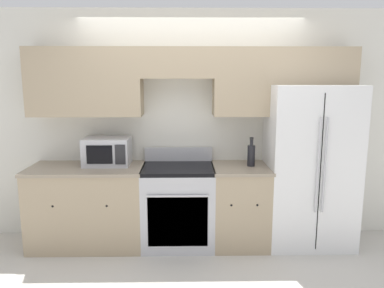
{
  "coord_description": "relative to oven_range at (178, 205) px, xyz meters",
  "views": [
    {
      "loc": [
        -0.07,
        -3.65,
        1.87
      ],
      "look_at": [
        0.0,
        0.31,
        1.14
      ],
      "focal_mm": 35.0,
      "sensor_mm": 36.0,
      "label": 1
    }
  ],
  "objects": [
    {
      "name": "microwave",
      "position": [
        -0.78,
        0.11,
        0.59
      ],
      "size": [
        0.5,
        0.37,
        0.3
      ],
      "color": "#B7B7BC",
      "rests_on": "lower_cabinets_left"
    },
    {
      "name": "refrigerator",
      "position": [
        1.45,
        0.06,
        0.43
      ],
      "size": [
        0.93,
        0.78,
        1.77
      ],
      "color": "white",
      "rests_on": "ground_plane"
    },
    {
      "name": "bottle",
      "position": [
        0.8,
        0.02,
        0.57
      ],
      "size": [
        0.08,
        0.08,
        0.32
      ],
      "color": "black",
      "rests_on": "lower_cabinets_right"
    },
    {
      "name": "ground_plane",
      "position": [
        0.15,
        -0.31,
        -0.45
      ],
      "size": [
        12.0,
        12.0,
        0.0
      ],
      "primitive_type": "plane",
      "color": "beige"
    },
    {
      "name": "oven_range",
      "position": [
        0.0,
        0.0,
        0.0
      ],
      "size": [
        0.78,
        0.65,
        1.05
      ],
      "color": "#B7B7BC",
      "rests_on": "ground_plane"
    },
    {
      "name": "lower_cabinets_right",
      "position": [
        0.69,
        -0.0,
        -0.0
      ],
      "size": [
        0.62,
        0.64,
        0.89
      ],
      "color": "tan",
      "rests_on": "ground_plane"
    },
    {
      "name": "lower_cabinets_left",
      "position": [
        -1.0,
        -0.0,
        -0.0
      ],
      "size": [
        1.24,
        0.64,
        0.89
      ],
      "color": "tan",
      "rests_on": "ground_plane"
    },
    {
      "name": "wall_back",
      "position": [
        0.16,
        0.28,
        1.04
      ],
      "size": [
        8.0,
        0.39,
        2.6
      ],
      "color": "silver",
      "rests_on": "ground_plane"
    }
  ]
}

